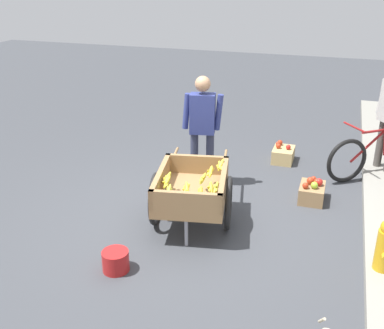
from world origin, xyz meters
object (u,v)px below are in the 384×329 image
bicycle (376,155)px  apple_crate (312,192)px  plastic_bucket (116,261)px  mixed_fruit_crate (283,154)px  fruit_cart (192,192)px  vendor_person (202,122)px

bicycle → apple_crate: size_ratio=3.07×
plastic_bucket → mixed_fruit_crate: size_ratio=0.63×
plastic_bucket → mixed_fruit_crate: bearing=160.5°
fruit_cart → apple_crate: fruit_cart is taller
bicycle → plastic_bucket: bearing=-38.3°
fruit_cart → plastic_bucket: 1.26m
bicycle → apple_crate: bicycle is taller
vendor_person → mixed_fruit_crate: 1.76m
fruit_cart → vendor_person: (-1.13, -0.22, 0.49)m
mixed_fruit_crate → fruit_cart: bearing=-18.3°
bicycle → apple_crate: 1.33m
plastic_bucket → apple_crate: apple_crate is taller
mixed_fruit_crate → vendor_person: bearing=-39.4°
apple_crate → fruit_cart: bearing=-50.5°
vendor_person → bicycle: (-1.01, 2.34, -0.58)m
bicycle → plastic_bucket: bicycle is taller
bicycle → apple_crate: bearing=-37.3°
vendor_person → bicycle: 2.61m
plastic_bucket → mixed_fruit_crate: 3.67m
plastic_bucket → apple_crate: bearing=141.3°
vendor_person → bicycle: size_ratio=1.16×
vendor_person → apple_crate: bearing=88.6°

